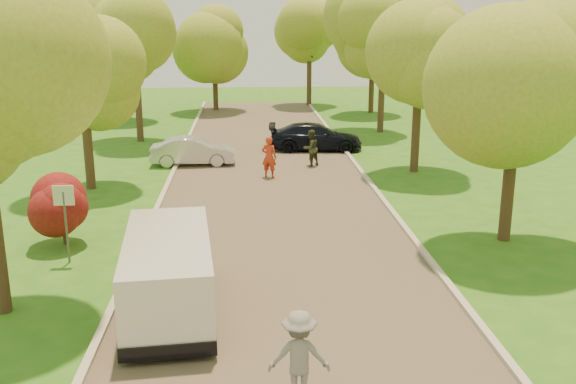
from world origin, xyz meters
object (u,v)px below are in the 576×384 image
object	(u,v)px
minivan	(168,273)
street_sign	(65,208)
silver_sedan	(193,151)
person_striped	(269,157)
person_olive	(311,148)
dark_sedan	(315,137)
skateboarder	(299,356)

from	to	relation	value
minivan	street_sign	bearing A→B (deg)	128.04
silver_sedan	person_striped	distance (m)	4.28
person_olive	person_striped	bearing A→B (deg)	11.42
dark_sedan	street_sign	bearing A→B (deg)	154.69
street_sign	person_striped	size ratio (longest dim) A/B	1.24
street_sign	minivan	bearing A→B (deg)	-46.61
minivan	person_olive	distance (m)	15.33
silver_sedan	person_striped	bearing A→B (deg)	-128.93
minivan	skateboarder	xyz separation A→B (m)	(2.62, -3.84, -0.01)
person_striped	minivan	bearing A→B (deg)	99.09
silver_sedan	person_striped	world-z (taller)	person_striped
person_olive	silver_sedan	bearing A→B (deg)	-41.29
dark_sedan	person_striped	world-z (taller)	person_striped
skateboarder	minivan	bearing A→B (deg)	-52.66
minivan	person_striped	distance (m)	12.89
minivan	dark_sedan	world-z (taller)	minivan
minivan	silver_sedan	bearing A→B (deg)	86.85
street_sign	skateboarder	size ratio (longest dim) A/B	1.32
dark_sedan	silver_sedan	bearing A→B (deg)	120.79
silver_sedan	dark_sedan	world-z (taller)	dark_sedan
silver_sedan	skateboarder	bearing A→B (deg)	-171.03
silver_sedan	dark_sedan	distance (m)	6.62
skateboarder	person_striped	world-z (taller)	skateboarder
street_sign	person_striped	xyz separation A→B (m)	(5.85, 9.32, -0.69)
minivan	skateboarder	size ratio (longest dim) A/B	3.01
person_striped	person_olive	distance (m)	2.79
street_sign	person_striped	bearing A→B (deg)	57.89
dark_sedan	person_olive	world-z (taller)	person_olive
dark_sedan	minivan	bearing A→B (deg)	167.77
dark_sedan	skateboarder	bearing A→B (deg)	177.06
minivan	skateboarder	distance (m)	4.65
minivan	dark_sedan	size ratio (longest dim) A/B	1.06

